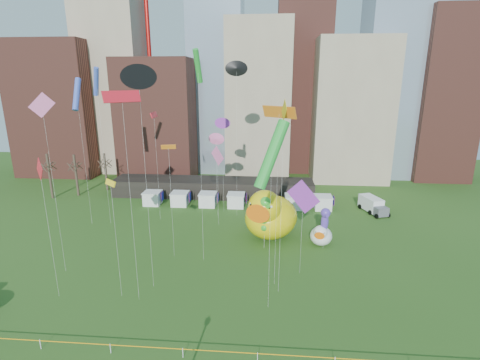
# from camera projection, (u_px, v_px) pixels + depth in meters

# --- Properties ---
(ground) EXTENTS (160.00, 160.00, 0.00)m
(ground) POSITION_uv_depth(u_px,v_px,m) (183.00, 357.00, 29.04)
(ground) COLOR #2C531A
(ground) RESTS_ON ground
(skyline) EXTENTS (101.00, 23.00, 68.00)m
(skyline) POSITION_uv_depth(u_px,v_px,m) (251.00, 80.00, 81.73)
(skyline) COLOR brown
(skyline) RESTS_ON ground
(pavilion) EXTENTS (38.00, 6.00, 3.20)m
(pavilion) POSITION_uv_depth(u_px,v_px,m) (213.00, 188.00, 69.25)
(pavilion) COLOR black
(pavilion) RESTS_ON ground
(vendor_tents) EXTENTS (33.24, 2.80, 2.40)m
(vendor_tents) POSITION_uv_depth(u_px,v_px,m) (236.00, 201.00, 63.23)
(vendor_tents) COLOR white
(vendor_tents) RESTS_ON ground
(bare_trees) EXTENTS (8.44, 6.44, 8.50)m
(bare_trees) POSITION_uv_depth(u_px,v_px,m) (77.00, 175.00, 69.24)
(bare_trees) COLOR #382B21
(bare_trees) RESTS_ON ground
(caution_tape) EXTENTS (50.00, 0.06, 0.90)m
(caution_tape) POSITION_uv_depth(u_px,v_px,m) (183.00, 350.00, 28.86)
(caution_tape) COLOR white
(caution_tape) RESTS_ON ground
(big_duck) EXTENTS (9.63, 10.83, 7.59)m
(big_duck) POSITION_uv_depth(u_px,v_px,m) (270.00, 215.00, 50.06)
(big_duck) COLOR yellow
(big_duck) RESTS_ON ground
(small_duck) EXTENTS (3.73, 4.40, 3.13)m
(small_duck) POSITION_uv_depth(u_px,v_px,m) (321.00, 235.00, 48.43)
(small_duck) COLOR white
(small_duck) RESTS_ON ground
(seahorse_green) EXTENTS (1.99, 2.26, 7.17)m
(seahorse_green) POSITION_uv_depth(u_px,v_px,m) (265.00, 211.00, 46.55)
(seahorse_green) COLOR silver
(seahorse_green) RESTS_ON ground
(seahorse_purple) EXTENTS (1.36, 1.67, 5.63)m
(seahorse_purple) POSITION_uv_depth(u_px,v_px,m) (325.00, 219.00, 46.85)
(seahorse_purple) COLOR silver
(seahorse_purple) RESTS_ON ground
(box_truck) EXTENTS (3.91, 6.22, 2.48)m
(box_truck) POSITION_uv_depth(u_px,v_px,m) (373.00, 205.00, 60.66)
(box_truck) COLOR white
(box_truck) RESTS_ON ground
(kite_0) EXTENTS (1.67, 1.65, 14.67)m
(kite_0) POSITION_uv_depth(u_px,v_px,m) (40.00, 172.00, 33.74)
(kite_0) COLOR silver
(kite_0) RESTS_ON ground
(kite_1) EXTENTS (1.80, 0.81, 13.62)m
(kite_1) POSITION_uv_depth(u_px,v_px,m) (216.00, 139.00, 55.99)
(kite_1) COLOR silver
(kite_1) RESTS_ON ground
(kite_2) EXTENTS (2.02, 1.56, 22.98)m
(kite_2) POSITION_uv_depth(u_px,v_px,m) (138.00, 77.00, 33.17)
(kite_2) COLOR silver
(kite_2) RESTS_ON ground
(kite_3) EXTENTS (0.76, 2.14, 24.77)m
(kite_3) POSITION_uv_depth(u_px,v_px,m) (198.00, 67.00, 38.60)
(kite_3) COLOR silver
(kite_3) RESTS_ON ground
(kite_4) EXTENTS (0.43, 2.02, 19.91)m
(kite_4) POSITION_uv_depth(u_px,v_px,m) (284.00, 118.00, 33.23)
(kite_4) COLOR silver
(kite_4) RESTS_ON ground
(kite_5) EXTENTS (0.93, 2.75, 21.92)m
(kite_5) POSITION_uv_depth(u_px,v_px,m) (77.00, 94.00, 50.75)
(kite_5) COLOR silver
(kite_5) RESTS_ON ground
(kite_6) EXTENTS (1.73, 0.70, 14.29)m
(kite_6) POSITION_uv_depth(u_px,v_px,m) (169.00, 149.00, 42.14)
(kite_6) COLOR silver
(kite_6) RESTS_ON ground
(kite_7) EXTENTS (1.75, 0.55, 15.81)m
(kite_7) POSITION_uv_depth(u_px,v_px,m) (223.00, 123.00, 57.28)
(kite_7) COLOR silver
(kite_7) RESTS_ON ground
(kite_8) EXTENTS (0.43, 2.65, 16.97)m
(kite_8) POSITION_uv_depth(u_px,v_px,m) (154.00, 116.00, 53.44)
(kite_8) COLOR silver
(kite_8) RESTS_ON ground
(kite_9) EXTENTS (2.46, 0.95, 20.37)m
(kite_9) POSITION_uv_depth(u_px,v_px,m) (42.00, 109.00, 37.27)
(kite_9) COLOR silver
(kite_9) RESTS_ON ground
(kite_10) EXTENTS (2.24, 0.71, 24.30)m
(kite_10) POSITION_uv_depth(u_px,v_px,m) (237.00, 69.00, 52.96)
(kite_10) COLOR silver
(kite_10) RESTS_ON ground
(kite_11) EXTENTS (3.44, 3.02, 18.32)m
(kite_11) POSITION_uv_depth(u_px,v_px,m) (272.00, 155.00, 31.37)
(kite_11) COLOR silver
(kite_11) RESTS_ON ground
(kite_12) EXTENTS (1.51, 1.35, 12.46)m
(kite_12) POSITION_uv_depth(u_px,v_px,m) (111.00, 185.00, 34.09)
(kite_12) COLOR silver
(kite_12) RESTS_ON ground
(kite_13) EXTENTS (1.99, 2.26, 23.32)m
(kite_13) POSITION_uv_depth(u_px,v_px,m) (96.00, 82.00, 50.44)
(kite_13) COLOR silver
(kite_13) RESTS_ON ground
(kite_14) EXTENTS (3.30, 2.71, 19.17)m
(kite_14) POSITION_uv_depth(u_px,v_px,m) (279.00, 113.00, 34.51)
(kite_14) COLOR silver
(kite_14) RESTS_ON ground
(kite_15) EXTENTS (3.51, 1.54, 11.19)m
(kite_15) POSITION_uv_depth(u_px,v_px,m) (303.00, 197.00, 39.31)
(kite_15) COLOR silver
(kite_15) RESTS_ON ground
(kite_16) EXTENTS (2.71, 2.65, 20.68)m
(kite_16) POSITION_uv_depth(u_px,v_px,m) (122.00, 98.00, 31.28)
(kite_16) COLOR silver
(kite_16) RESTS_ON ground
(kite_17) EXTENTS (2.15, 2.08, 12.30)m
(kite_17) POSITION_uv_depth(u_px,v_px,m) (218.00, 157.00, 52.89)
(kite_17) COLOR silver
(kite_17) RESTS_ON ground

